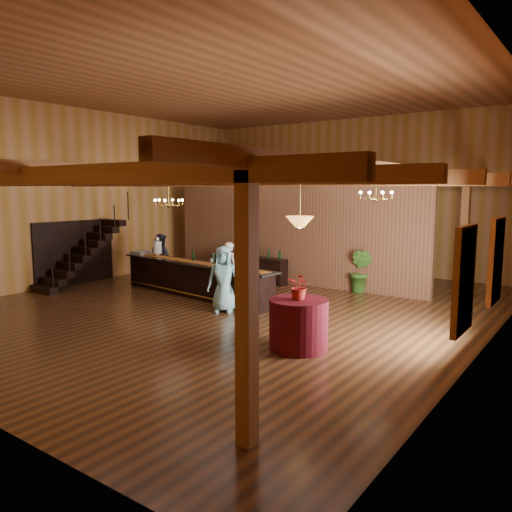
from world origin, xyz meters
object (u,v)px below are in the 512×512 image
Objects in this scene: tasting_bar at (195,279)px; raffle_drum at (251,264)px; floor_plant at (361,271)px; bartender at (230,268)px; backbar_shelf at (248,269)px; staff_second at (161,259)px; chandelier_left at (169,202)px; beverage_dispenser at (157,247)px; pendant_lamp at (300,222)px; round_table at (299,324)px; chandelier_right at (376,195)px; guest at (224,279)px.

raffle_drum reaches higher than tasting_bar.
bartender is at bearing -142.52° from floor_plant.
staff_second reaches higher than backbar_shelf.
chandelier_left reaches higher than bartender.
backbar_shelf is at bearing 83.65° from chandelier_left.
tasting_bar is 9.69× the size of beverage_dispenser.
round_table is at bearing 0.00° from pendant_lamp.
tasting_bar is 5.34m from round_table.
round_table is 4.02m from chandelier_right.
staff_second reaches higher than beverage_dispenser.
raffle_drum is (3.98, -0.60, -0.11)m from beverage_dispenser.
raffle_drum is at bearing 163.52° from bartender.
chandelier_right is at bearing 17.43° from tasting_bar.
raffle_drum is at bearing -50.60° from backbar_shelf.
beverage_dispenser reaches higher than raffle_drum.
floor_plant is at bearing 48.34° from tasting_bar.
pendant_lamp is 7.73m from staff_second.
raffle_drum is 3.35m from round_table.
bartender is (-4.20, 3.19, 0.27)m from round_table.
raffle_drum is at bearing -155.90° from chandelier_right.
tasting_bar is 3.91× the size of bartender.
tasting_bar is 1.07m from bartender.
floor_plant is (1.40, 3.48, -0.50)m from raffle_drum.
staff_second is (-2.10, 0.74, 0.31)m from tasting_bar.
chandelier_right is 0.63× the size of floor_plant.
floor_plant reaches higher than tasting_bar.
tasting_bar is 2.24m from chandelier_left.
pendant_lamp is at bearing 162.29° from bartender.
chandelier_left reaches higher than beverage_dispenser.
bartender is (-4.31, -0.04, -2.11)m from chandelier_right.
guest is (1.82, -0.92, 0.32)m from tasting_bar.
guest reaches higher than bartender.
guest is at bearing -12.24° from chandelier_left.
guest is (-0.39, -0.60, -0.33)m from raffle_drum.
beverage_dispenser reaches higher than tasting_bar.
floor_plant is (5.37, 2.88, -0.61)m from beverage_dispenser.
round_table is 0.69× the size of staff_second.
raffle_drum is at bearing -1.14° from tasting_bar.
floor_plant is at bearing 102.21° from round_table.
backbar_shelf is (-2.38, 3.08, -0.74)m from raffle_drum.
round_table is at bearing -77.79° from floor_plant.
beverage_dispenser reaches higher than backbar_shelf.
beverage_dispenser is 3.07m from backbar_shelf.
floor_plant is at bearing 120.03° from chandelier_right.
tasting_bar is at bearing 171.62° from raffle_drum.
round_table is at bearing -38.03° from raffle_drum.
beverage_dispenser is 0.40× the size of bartender.
beverage_dispenser is 2.49m from bartender.
pendant_lamp reaches higher than bartender.
guest is at bearing 144.08° from bartender.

